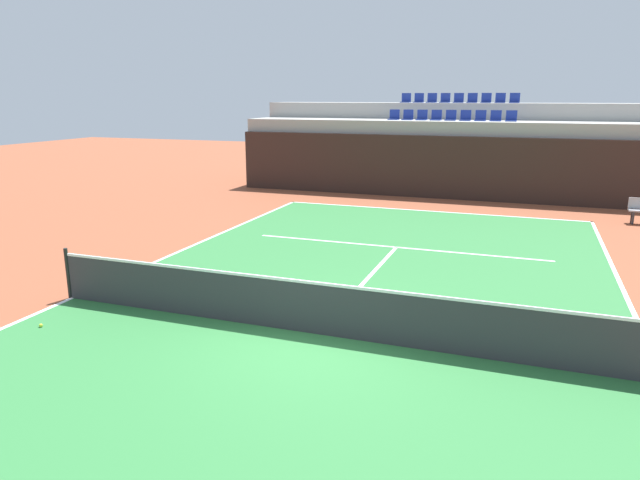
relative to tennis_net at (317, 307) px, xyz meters
name	(u,v)px	position (x,y,z in m)	size (l,w,h in m)	color
ground_plane	(317,334)	(0.00, 0.00, -0.51)	(80.00, 80.00, 0.00)	brown
court_surface	(317,334)	(0.00, 0.00, -0.50)	(11.00, 24.00, 0.01)	#2D7238
baseline_far	(430,211)	(0.00, 11.95, -0.50)	(11.00, 0.10, 0.00)	white
sideline_left	(73,298)	(-5.45, 0.00, -0.50)	(0.10, 24.00, 0.00)	white
service_line_far	(396,247)	(0.00, 6.40, -0.50)	(8.26, 0.10, 0.00)	white
centre_service_line	(365,281)	(0.00, 3.20, -0.50)	(0.10, 6.40, 0.00)	white
back_wall	(443,168)	(0.00, 14.93, 0.77)	(17.94, 0.30, 2.55)	black
stands_tier_lower	(448,157)	(0.00, 16.28, 1.05)	(17.94, 2.40, 3.12)	#9E9E99
stands_tier_upper	(456,145)	(0.00, 18.68, 1.41)	(17.94, 2.40, 3.83)	#9E9E99
seating_row_lower	(451,117)	(0.00, 16.38, 2.73)	(5.34, 0.44, 0.44)	navy
seating_row_upper	(459,100)	(0.00, 18.78, 3.44)	(5.34, 0.44, 0.44)	navy
tennis_net	(317,307)	(0.00, 0.00, 0.00)	(11.08, 0.08, 1.07)	black
tennis_ball_0	(41,325)	(-4.84, -1.44, -0.47)	(0.07, 0.07, 0.07)	#CCE033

